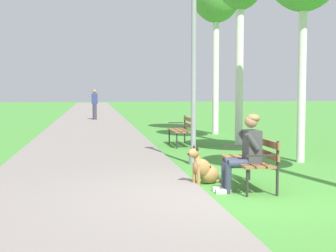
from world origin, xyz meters
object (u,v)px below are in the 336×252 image
object	(u,v)px
dog_shepherd	(204,169)
lamp_post_near	(194,72)
person_seated_on_near_bench	(245,150)
pedestrian_distant	(95,105)
park_bench_mid	(183,128)
park_bench_near	(252,157)

from	to	relation	value
dog_shepherd	lamp_post_near	world-z (taller)	lamp_post_near
person_seated_on_near_bench	pedestrian_distant	world-z (taller)	pedestrian_distant
person_seated_on_near_bench	dog_shepherd	distance (m)	0.96
pedestrian_distant	park_bench_mid	bearing A→B (deg)	-78.67
park_bench_near	park_bench_mid	world-z (taller)	same
lamp_post_near	person_seated_on_near_bench	bearing A→B (deg)	-85.41
park_bench_near	person_seated_on_near_bench	world-z (taller)	person_seated_on_near_bench
lamp_post_near	dog_shepherd	bearing A→B (deg)	-96.73
dog_shepherd	lamp_post_near	size ratio (longest dim) A/B	0.20
person_seated_on_near_bench	dog_shepherd	xyz separation A→B (m)	(-0.51, 0.70, -0.42)
person_seated_on_near_bench	lamp_post_near	bearing A→B (deg)	94.59
pedestrian_distant	dog_shepherd	bearing A→B (deg)	-84.34
dog_shepherd	park_bench_near	bearing A→B (deg)	-29.67
dog_shepherd	lamp_post_near	xyz separation A→B (m)	(0.27, 2.27, 1.75)
park_bench_mid	pedestrian_distant	distance (m)	12.78
lamp_post_near	pedestrian_distant	world-z (taller)	lamp_post_near
park_bench_near	dog_shepherd	xyz separation A→B (m)	(-0.71, 0.41, -0.25)
park_bench_near	person_seated_on_near_bench	size ratio (longest dim) A/B	1.20
park_bench_mid	pedestrian_distant	bearing A→B (deg)	101.33
park_bench_mid	park_bench_near	bearing A→B (deg)	-89.75
park_bench_near	lamp_post_near	bearing A→B (deg)	99.45
dog_shepherd	park_bench_mid	bearing A→B (deg)	83.29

